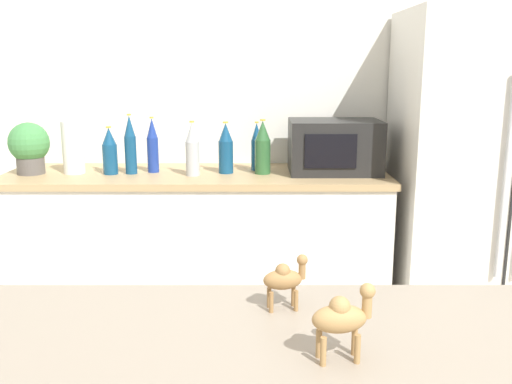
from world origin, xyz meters
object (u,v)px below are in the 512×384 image
object	(u,v)px
paper_towel_roll	(73,147)
microwave	(334,146)
back_bottle_1	(257,147)
potted_plant	(29,146)
back_bottle_3	(226,149)
back_bottle_2	(110,152)
back_bottle_6	(192,150)
camel_figurine	(284,278)
refrigerator	(484,182)
camel_figurine_second	(342,317)
back_bottle_0	(130,145)
back_bottle_5	(152,146)
back_bottle_4	(263,148)

from	to	relation	value
paper_towel_roll	microwave	size ratio (longest dim) A/B	0.58
paper_towel_roll	microwave	xyz separation A→B (m)	(1.39, 0.03, 0.00)
microwave	back_bottle_1	size ratio (longest dim) A/B	1.79
potted_plant	back_bottle_3	bearing A→B (deg)	1.34
paper_towel_roll	back_bottle_2	world-z (taller)	paper_towel_roll
back_bottle_6	camel_figurine	size ratio (longest dim) A/B	2.28
refrigerator	potted_plant	xyz separation A→B (m)	(-2.41, 0.02, 0.19)
paper_towel_roll	camel_figurine_second	distance (m)	2.33
back_bottle_0	camel_figurine_second	size ratio (longest dim) A/B	2.15
back_bottle_0	refrigerator	bearing A→B (deg)	-0.81
back_bottle_5	paper_towel_roll	bearing A→B (deg)	-175.82
microwave	back_bottle_1	distance (m)	0.42
back_bottle_5	camel_figurine_second	size ratio (longest dim) A/B	2.02
paper_towel_roll	back_bottle_6	size ratio (longest dim) A/B	0.97
microwave	back_bottle_1	xyz separation A→B (m)	(-0.42, 0.05, -0.01)
back_bottle_0	back_bottle_2	bearing A→B (deg)	-174.39
back_bottle_1	back_bottle_3	xyz separation A→B (m)	(-0.16, -0.08, 0.00)
refrigerator	back_bottle_0	xyz separation A→B (m)	(-1.88, 0.03, 0.19)
back_bottle_1	back_bottle_3	world-z (taller)	back_bottle_3
potted_plant	back_bottle_5	xyz separation A→B (m)	(0.64, 0.05, -0.01)
potted_plant	back_bottle_6	world-z (taller)	back_bottle_6
back_bottle_1	back_bottle_3	distance (m)	0.18
back_bottle_4	camel_figurine	world-z (taller)	back_bottle_4
potted_plant	back_bottle_5	world-z (taller)	back_bottle_5
back_bottle_1	back_bottle_2	bearing A→B (deg)	-171.82
camel_figurine_second	microwave	bearing A→B (deg)	82.75
potted_plant	paper_towel_roll	bearing A→B (deg)	4.85
camel_figurine	camel_figurine_second	world-z (taller)	camel_figurine_second
refrigerator	back_bottle_3	distance (m)	1.38
back_bottle_0	camel_figurine_second	distance (m)	2.19
back_bottle_4	back_bottle_5	bearing A→B (deg)	175.65
microwave	back_bottle_0	world-z (taller)	back_bottle_0
potted_plant	paper_towel_roll	xyz separation A→B (m)	(0.22, 0.02, -0.01)
back_bottle_2	back_bottle_6	distance (m)	0.44
back_bottle_2	potted_plant	bearing A→B (deg)	179.33
refrigerator	camel_figurine	distance (m)	2.12
microwave	back_bottle_6	distance (m)	0.76
refrigerator	back_bottle_0	world-z (taller)	refrigerator
potted_plant	back_bottle_2	world-z (taller)	potted_plant
back_bottle_5	camel_figurine	xyz separation A→B (m)	(0.62, -1.85, -0.03)
back_bottle_2	back_bottle_5	size ratio (longest dim) A/B	0.85
potted_plant	microwave	bearing A→B (deg)	1.89
back_bottle_0	back_bottle_3	xyz separation A→B (m)	(0.50, 0.02, -0.02)
potted_plant	paper_towel_roll	world-z (taller)	paper_towel_roll
back_bottle_2	camel_figurine_second	xyz separation A→B (m)	(0.93, -2.02, 0.00)
back_bottle_3	back_bottle_5	bearing A→B (deg)	176.32
camel_figurine_second	potted_plant	bearing A→B (deg)	123.78
refrigerator	back_bottle_3	world-z (taller)	refrigerator
refrigerator	back_bottle_4	distance (m)	1.19
refrigerator	back_bottle_5	size ratio (longest dim) A/B	5.91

